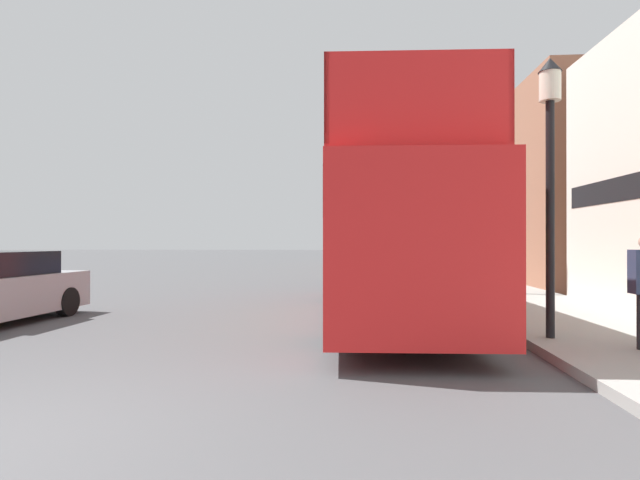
{
  "coord_description": "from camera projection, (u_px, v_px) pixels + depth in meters",
  "views": [
    {
      "loc": [
        3.15,
        -3.5,
        1.63
      ],
      "look_at": [
        2.49,
        5.74,
        1.66
      ],
      "focal_mm": 28.0,
      "sensor_mm": 36.0,
      "label": 1
    }
  ],
  "objects": [
    {
      "name": "ground_plane",
      "position": [
        292.0,
        275.0,
        24.66
      ],
      "size": [
        144.0,
        144.0,
        0.0
      ],
      "primitive_type": "plane",
      "color": "#4C4C4F"
    },
    {
      "name": "sidewalk",
      "position": [
        455.0,
        278.0,
        21.14
      ],
      "size": [
        3.22,
        108.0,
        0.14
      ],
      "color": "#999993",
      "rests_on": "ground_plane"
    },
    {
      "name": "brick_terrace_rear",
      "position": [
        520.0,
        179.0,
        26.87
      ],
      "size": [
        6.0,
        24.25,
        10.01
      ],
      "color": "#9E664C",
      "rests_on": "ground_plane"
    },
    {
      "name": "tour_bus",
      "position": [
        386.0,
        233.0,
        10.9
      ],
      "size": [
        2.72,
        9.74,
        4.07
      ],
      "rotation": [
        0.0,
        0.0,
        0.03
      ],
      "color": "red",
      "rests_on": "ground_plane"
    },
    {
      "name": "parked_car_ahead_of_bus",
      "position": [
        395.0,
        267.0,
        19.11
      ],
      "size": [
        1.82,
        4.5,
        1.38
      ],
      "rotation": [
        0.0,
        0.0,
        -0.01
      ],
      "color": "navy",
      "rests_on": "ground_plane"
    },
    {
      "name": "lamp_post_nearest",
      "position": [
        550.0,
        143.0,
        7.75
      ],
      "size": [
        0.35,
        0.35,
        4.35
      ],
      "color": "black",
      "rests_on": "sidewalk"
    },
    {
      "name": "lamp_post_second",
      "position": [
        461.0,
        172.0,
        14.8
      ],
      "size": [
        0.35,
        0.35,
        5.24
      ],
      "color": "black",
      "rests_on": "sidewalk"
    },
    {
      "name": "lamp_post_third",
      "position": [
        426.0,
        206.0,
        21.86
      ],
      "size": [
        0.35,
        0.35,
        4.42
      ],
      "color": "black",
      "rests_on": "sidewalk"
    }
  ]
}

